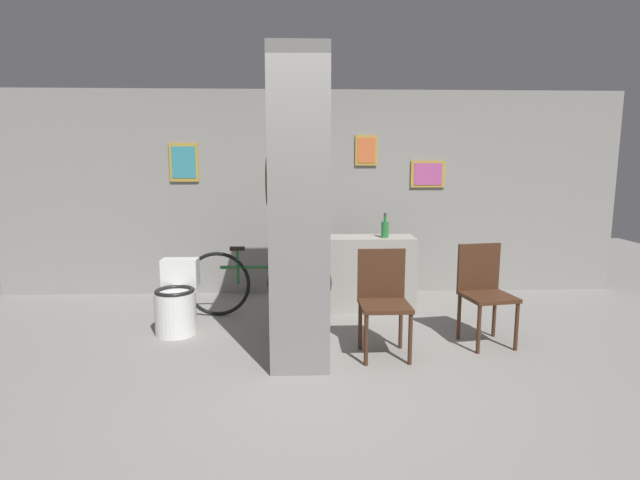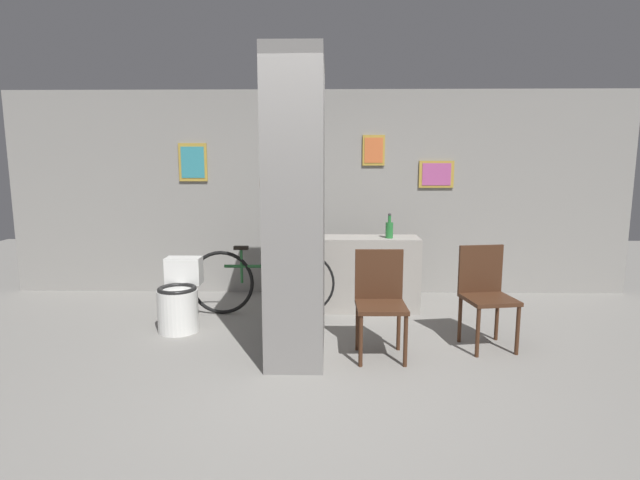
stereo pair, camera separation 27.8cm
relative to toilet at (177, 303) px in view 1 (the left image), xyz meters
The scene contains 9 objects.
ground_plane 1.80m from the toilet, 38.24° to the right, with size 14.00×14.00×0.00m, color gray.
wall_back 2.30m from the toilet, 47.74° to the left, with size 8.00×0.09×2.60m.
pillar_center 1.66m from the toilet, 21.15° to the right, with size 0.52×1.23×2.60m.
counter_shelf 2.08m from the toilet, 20.68° to the left, with size 1.24×0.44×0.86m.
toilet is the anchor object (origin of this frame).
chair_near_pillar 2.10m from the toilet, 17.91° to the right, with size 0.44×0.44×0.94m.
chair_by_doorway 3.02m from the toilet, ahead, with size 0.49×0.49×0.94m.
bicycle 0.95m from the toilet, 33.90° to the left, with size 1.64×0.42×0.78m.
bottle_tall 2.40m from the toilet, 16.90° to the left, with size 0.09×0.09×0.28m.
Camera 1 is at (-0.13, -3.81, 1.72)m, focal length 28.00 mm.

